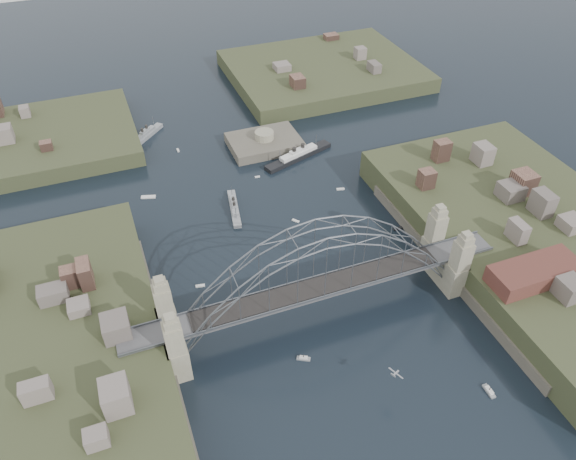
% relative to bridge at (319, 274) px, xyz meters
% --- Properties ---
extents(ground, '(500.00, 500.00, 0.00)m').
position_rel_bridge_xyz_m(ground, '(0.00, 0.00, -12.32)').
color(ground, black).
rests_on(ground, ground).
extents(bridge, '(84.00, 13.80, 24.60)m').
position_rel_bridge_xyz_m(bridge, '(0.00, 0.00, 0.00)').
color(bridge, '#505053').
rests_on(bridge, ground).
extents(shore_west, '(50.50, 90.00, 12.00)m').
position_rel_bridge_xyz_m(shore_west, '(-57.32, 0.00, -10.35)').
color(shore_west, '#343A1F').
rests_on(shore_west, ground).
extents(shore_east, '(50.50, 90.00, 12.00)m').
position_rel_bridge_xyz_m(shore_east, '(57.32, 0.00, -10.35)').
color(shore_east, '#343A1F').
rests_on(shore_east, ground).
extents(headland_nw, '(60.00, 45.00, 9.00)m').
position_rel_bridge_xyz_m(headland_nw, '(-55.00, 95.00, -11.82)').
color(headland_nw, '#343A1F').
rests_on(headland_nw, ground).
extents(headland_ne, '(70.00, 55.00, 9.50)m').
position_rel_bridge_xyz_m(headland_ne, '(50.00, 110.00, -11.57)').
color(headland_ne, '#343A1F').
rests_on(headland_ne, ground).
extents(fort_island, '(22.00, 16.00, 9.40)m').
position_rel_bridge_xyz_m(fort_island, '(12.00, 70.00, -12.66)').
color(fort_island, '#504B3F').
rests_on(fort_island, ground).
extents(wharf_shed, '(20.00, 8.00, 4.00)m').
position_rel_bridge_xyz_m(wharf_shed, '(44.00, -14.00, -2.32)').
color(wharf_shed, '#592D26').
rests_on(wharf_shed, shore_east).
extents(finger_pier, '(4.00, 22.00, 1.40)m').
position_rel_bridge_xyz_m(finger_pier, '(39.00, -28.00, -11.62)').
color(finger_pier, '#505053').
rests_on(finger_pier, ground).
extents(naval_cruiser_near, '(4.90, 16.04, 4.78)m').
position_rel_bridge_xyz_m(naval_cruiser_near, '(-6.41, 42.11, -11.58)').
color(naval_cruiser_near, gray).
rests_on(naval_cruiser_near, ground).
extents(naval_cruiser_far, '(13.21, 13.39, 5.58)m').
position_rel_bridge_xyz_m(naval_cruiser_far, '(-22.31, 88.92, -11.45)').
color(naval_cruiser_far, gray).
rests_on(naval_cruiser_far, ground).
extents(ocean_liner, '(23.96, 10.84, 5.93)m').
position_rel_bridge_xyz_m(ocean_liner, '(19.57, 60.03, -11.40)').
color(ocean_liner, black).
rests_on(ocean_liner, ground).
extents(aeroplane, '(1.85, 3.16, 0.48)m').
position_rel_bridge_xyz_m(aeroplane, '(5.09, -23.89, -5.47)').
color(aeroplane, '#9FA0A6').
extents(small_boat_a, '(2.22, 1.05, 0.45)m').
position_rel_bridge_xyz_m(small_boat_a, '(-22.08, 17.39, -12.17)').
color(small_boat_a, white).
rests_on(small_boat_a, ground).
extents(small_boat_b, '(1.76, 1.98, 0.45)m').
position_rel_bridge_xyz_m(small_boat_b, '(7.38, 31.61, -12.17)').
color(small_boat_b, white).
rests_on(small_boat_b, ground).
extents(small_boat_c, '(2.89, 2.15, 1.43)m').
position_rel_bridge_xyz_m(small_boat_c, '(-7.44, -10.19, -12.04)').
color(small_boat_c, white).
rests_on(small_boat_c, ground).
extents(small_boat_d, '(2.36, 1.28, 0.45)m').
position_rel_bridge_xyz_m(small_boat_d, '(24.66, 40.36, -12.17)').
color(small_boat_d, white).
rests_on(small_boat_d, ground).
extents(small_boat_e, '(4.20, 2.42, 0.45)m').
position_rel_bridge_xyz_m(small_boat_e, '(-27.30, 56.26, -12.17)').
color(small_boat_e, white).
rests_on(small_boat_e, ground).
extents(small_boat_f, '(1.53, 0.61, 0.45)m').
position_rel_bridge_xyz_m(small_boat_f, '(4.41, 54.65, -12.17)').
color(small_boat_f, white).
rests_on(small_boat_f, ground).
extents(small_boat_g, '(1.13, 3.23, 1.43)m').
position_rel_bridge_xyz_m(small_boat_g, '(23.10, -30.09, -12.04)').
color(small_boat_g, white).
rests_on(small_boat_g, ground).
extents(small_boat_h, '(0.63, 1.84, 0.45)m').
position_rel_bridge_xyz_m(small_boat_h, '(-14.26, 77.50, -12.17)').
color(small_boat_h, white).
rests_on(small_boat_h, ground).
extents(small_boat_i, '(2.60, 0.87, 0.45)m').
position_rel_bridge_xyz_m(small_boat_i, '(31.20, 19.06, -12.17)').
color(small_boat_i, white).
rests_on(small_boat_i, ground).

